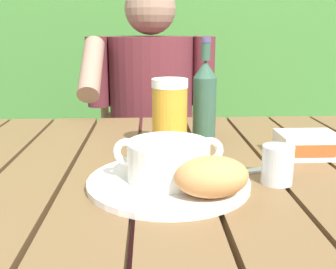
{
  "coord_description": "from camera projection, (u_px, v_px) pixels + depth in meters",
  "views": [
    {
      "loc": [
        -0.04,
        -0.83,
        1.06
      ],
      "look_at": [
        -0.0,
        -0.03,
        0.85
      ],
      "focal_mm": 43.23,
      "sensor_mm": 36.0,
      "label": 1
    }
  ],
  "objects": [
    {
      "name": "serving_plate",
      "position": [
        168.0,
        182.0,
        0.74
      ],
      "size": [
        0.3,
        0.3,
        0.01
      ],
      "color": "white",
      "rests_on": "dining_table"
    },
    {
      "name": "soup_bowl",
      "position": [
        168.0,
        159.0,
        0.73
      ],
      "size": [
        0.2,
        0.15,
        0.08
      ],
      "color": "white",
      "rests_on": "serving_plate"
    },
    {
      "name": "chair_near_diner",
      "position": [
        152.0,
        158.0,
        1.8
      ],
      "size": [
        0.47,
        0.42,
        1.02
      ],
      "color": "brown",
      "rests_on": "ground_plane"
    },
    {
      "name": "water_glass_small",
      "position": [
        277.0,
        165.0,
        0.75
      ],
      "size": [
        0.06,
        0.06,
        0.07
      ],
      "color": "silver",
      "rests_on": "dining_table"
    },
    {
      "name": "person_eating",
      "position": [
        151.0,
        117.0,
        1.55
      ],
      "size": [
        0.48,
        0.47,
        1.24
      ],
      "color": "maroon",
      "rests_on": "ground_plane"
    },
    {
      "name": "bread_roll",
      "position": [
        212.0,
        177.0,
        0.66
      ],
      "size": [
        0.14,
        0.11,
        0.07
      ],
      "color": "tan",
      "rests_on": "serving_plate"
    },
    {
      "name": "hedge_backdrop",
      "position": [
        136.0,
        16.0,
        2.58
      ],
      "size": [
        2.99,
        0.95,
        2.42
      ],
      "color": "#447E35",
      "rests_on": "ground_plane"
    },
    {
      "name": "beer_glass",
      "position": [
        170.0,
        115.0,
        0.94
      ],
      "size": [
        0.08,
        0.08,
        0.17
      ],
      "color": "gold",
      "rests_on": "dining_table"
    },
    {
      "name": "butter_tub",
      "position": [
        307.0,
        145.0,
        0.91
      ],
      "size": [
        0.13,
        0.1,
        0.05
      ],
      "color": "white",
      "rests_on": "dining_table"
    },
    {
      "name": "table_knife",
      "position": [
        239.0,
        172.0,
        0.8
      ],
      "size": [
        0.14,
        0.06,
        0.01
      ],
      "color": "silver",
      "rests_on": "dining_table"
    },
    {
      "name": "dining_table",
      "position": [
        169.0,
        205.0,
        0.9
      ],
      "size": [
        1.23,
        0.89,
        0.78
      ],
      "color": "brown",
      "rests_on": "ground_plane"
    },
    {
      "name": "beer_bottle",
      "position": [
        205.0,
        100.0,
        1.0
      ],
      "size": [
        0.06,
        0.06,
        0.26
      ],
      "color": "#315541",
      "rests_on": "dining_table"
    }
  ]
}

